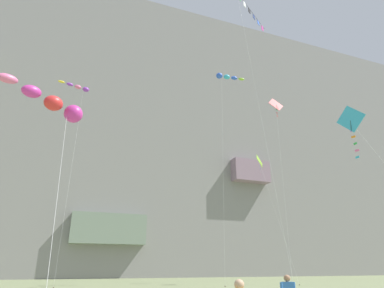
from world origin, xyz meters
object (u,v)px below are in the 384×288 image
Objects in this scene: kite_windsock_upper_left at (226,77)px; kite_windsock_high_left at (79,88)px; kite_diamond_upper_mid at (276,108)px; kite_windsock_mid_right at (55,104)px; kite_diamond_mid_left at (352,121)px; kite_diamond_low_right at (261,165)px; kite_banner_low_left at (252,19)px.

kite_windsock_upper_left is 1.05× the size of kite_windsock_high_left.
kite_diamond_upper_mid reaches higher than kite_windsock_mid_right.
kite_windsock_high_left reaches higher than kite_diamond_mid_left.
kite_diamond_upper_mid is 2.63× the size of kite_windsock_mid_right.
kite_banner_low_left is (-3.84, -6.50, 15.82)m from kite_diamond_low_right.
kite_diamond_upper_mid is at bearing 36.76° from kite_windsock_mid_right.
kite_banner_low_left is at bearing -135.74° from kite_diamond_upper_mid.
kite_windsock_upper_left reaches higher than kite_windsock_mid_right.
kite_windsock_high_left is (0.39, 25.55, 14.95)m from kite_windsock_mid_right.
kite_diamond_low_right is 12.11m from kite_windsock_upper_left.
kite_diamond_low_right is 1.62× the size of kite_windsock_mid_right.
kite_windsock_mid_right is (-26.39, -19.71, -13.87)m from kite_diamond_upper_mid.
kite_windsock_high_left is (-17.68, 7.28, -1.18)m from kite_windsock_upper_left.
kite_windsock_upper_left reaches higher than kite_diamond_mid_left.
kite_windsock_mid_right is at bearing -134.68° from kite_windsock_upper_left.
kite_diamond_upper_mid is 1.62× the size of kite_diamond_low_right.
kite_diamond_upper_mid is 1.82× the size of kite_diamond_mid_left.
kite_diamond_low_right is 17.53m from kite_banner_low_left.
kite_diamond_low_right is 17.13m from kite_diamond_mid_left.
kite_windsock_upper_left is (-0.65, 6.03, -4.58)m from kite_banner_low_left.
kite_diamond_upper_mid reaches higher than kite_diamond_low_right.
kite_windsock_mid_right is 0.30× the size of kite_banner_low_left.
kite_diamond_mid_left is (1.66, -16.33, -12.97)m from kite_windsock_upper_left.
kite_diamond_low_right is 25.28m from kite_windsock_high_left.
kite_diamond_mid_left is (19.73, 1.94, 3.15)m from kite_windsock_mid_right.
kite_diamond_upper_mid is at bearing 14.17° from kite_diamond_low_right.
kite_windsock_high_left reaches higher than kite_diamond_low_right.
kite_windsock_upper_left is at bearing 95.79° from kite_diamond_mid_left.
kite_diamond_low_right reaches higher than kite_windsock_mid_right.
kite_banner_low_left is 2.32× the size of kite_diamond_mid_left.
kite_windsock_high_left is at bearing 157.62° from kite_windsock_upper_left.
kite_diamond_mid_left is at bearing -110.55° from kite_diamond_upper_mid.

